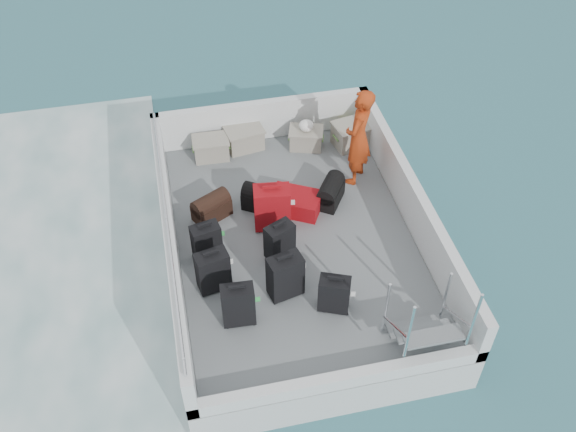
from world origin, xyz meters
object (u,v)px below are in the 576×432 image
suitcase_4 (280,242)px  suitcase_6 (334,295)px  suitcase_8 (296,202)px  crate_1 (245,139)px  suitcase_0 (238,305)px  suitcase_1 (213,272)px  suitcase_5 (272,208)px  suitcase_2 (207,242)px  passenger (358,137)px  suitcase_3 (285,277)px  crate_2 (306,139)px  crate_3 (353,135)px  crate_0 (211,149)px

suitcase_4 → suitcase_6: (0.49, -1.03, -0.01)m
suitcase_8 → crate_1: size_ratio=1.25×
suitcase_0 → suitcase_1: bearing=114.4°
suitcase_0 → suitcase_5: 1.75m
suitcase_1 → suitcase_2: (-0.01, 0.58, -0.04)m
suitcase_0 → suitcase_8: (1.16, 1.84, -0.18)m
suitcase_2 → passenger: bearing=12.9°
suitcase_6 → suitcase_3: bearing=168.8°
suitcase_0 → suitcase_8: size_ratio=0.89×
suitcase_1 → suitcase_5: suitcase_5 is taller
suitcase_1 → suitcase_3: 0.95m
crate_2 → crate_3: size_ratio=0.82×
passenger → suitcase_1: bearing=-18.8°
suitcase_6 → crate_0: bearing=130.5°
suitcase_8 → suitcase_2: bearing=143.7°
suitcase_1 → crate_1: bearing=61.0°
suitcase_4 → crate_3: size_ratio=0.92×
suitcase_6 → crate_3: bearing=91.5°
suitcase_1 → crate_0: bearing=71.5°
suitcase_0 → suitcase_2: 1.22m
crate_2 → crate_1: bearing=168.7°
suitcase_6 → suitcase_8: 1.90m
suitcase_6 → crate_0: suitcase_6 is taller
suitcase_0 → passenger: bearing=50.2°
suitcase_2 → suitcase_3: size_ratio=0.84×
suitcase_1 → crate_1: size_ratio=1.11×
suitcase_4 → crate_0: bearing=79.5°
suitcase_2 → suitcase_3: bearing=-56.3°
suitcase_6 → crate_2: 3.36m
suitcase_8 → crate_3: crate_3 is taller
suitcase_2 → suitcase_3: suitcase_3 is taller
crate_1 → suitcase_2: bearing=-111.7°
suitcase_0 → suitcase_4: (0.73, 0.98, -0.03)m
suitcase_4 → crate_3: suitcase_4 is taller
suitcase_8 → crate_3: size_ratio=1.14×
suitcase_1 → suitcase_3: suitcase_3 is taller
crate_2 → crate_3: crate_3 is taller
suitcase_2 → crate_2: size_ratio=1.10×
passenger → suitcase_4: bearing=-11.5°
suitcase_4 → passenger: (1.49, 1.36, 0.51)m
suitcase_6 → suitcase_8: bearing=114.1°
suitcase_2 → passenger: passenger is taller
suitcase_8 → crate_2: crate_2 is taller
suitcase_5 → crate_0: (-0.65, 1.76, -0.19)m
suitcase_3 → suitcase_5: (0.08, 1.27, 0.02)m
crate_2 → crate_3: bearing=-7.3°
suitcase_1 → crate_2: 3.27m
suitcase_0 → suitcase_1: (-0.23, 0.61, -0.00)m
suitcase_0 → crate_3: size_ratio=1.01×
suitcase_1 → crate_3: 3.70m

